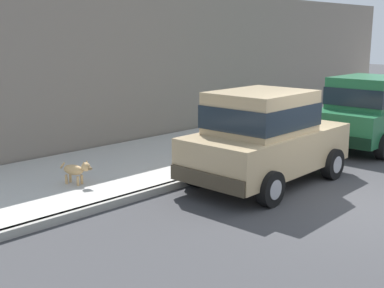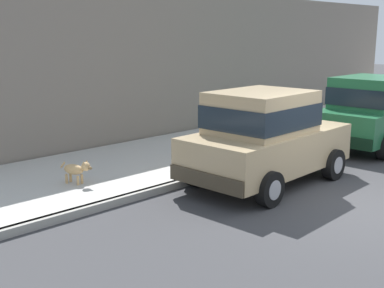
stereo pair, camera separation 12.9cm
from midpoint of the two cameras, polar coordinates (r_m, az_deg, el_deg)
name	(u,v)px [view 1 (the left image)]	position (r m, az deg, el deg)	size (l,w,h in m)	color
ground_plane	(371,206)	(9.34, 19.47, -6.71)	(80.00, 80.00, 0.00)	#38383A
curb	(232,168)	(10.97, 4.29, -2.79)	(0.16, 64.00, 0.14)	gray
sidewalk	(176,155)	(12.18, -2.17, -1.22)	(3.60, 64.00, 0.14)	#B7B5AD
car_tan_hatchback	(265,136)	(9.95, 7.96, 0.90)	(2.06, 3.86, 1.88)	tan
car_green_hatchback	(370,111)	(13.91, 19.44, 3.60)	(2.03, 3.84, 1.88)	#23663D
dog_tan	(76,170)	(9.75, -13.46, -2.88)	(0.73, 0.35, 0.49)	tan
building_facade	(221,62)	(16.19, 3.11, 9.38)	(0.50, 20.00, 4.16)	slate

